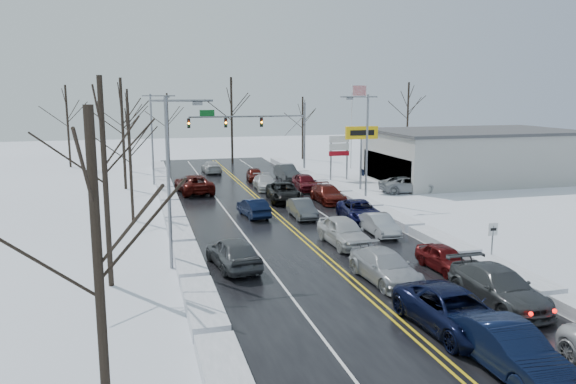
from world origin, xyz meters
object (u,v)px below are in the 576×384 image
object	(u,v)px
tires_plus_sign	(362,137)
flagpole	(353,119)
traffic_signal_mast	(261,126)
oncoming_car_0	(253,217)
dealership_building	(474,155)

from	to	relation	value
tires_plus_sign	flagpole	size ratio (longest dim) A/B	0.60
traffic_signal_mast	flagpole	bearing A→B (deg)	9.73
flagpole	traffic_signal_mast	bearing A→B (deg)	-170.27
flagpole	oncoming_car_0	bearing A→B (deg)	-126.43
dealership_building	tires_plus_sign	bearing A→B (deg)	-171.53
traffic_signal_mast	oncoming_car_0	xyz separation A→B (m)	(-5.24, -20.98, -5.48)
tires_plus_sign	dealership_building	xyz separation A→B (m)	(13.48, 2.01, -2.34)
traffic_signal_mast	dealership_building	bearing A→B (deg)	-25.95
traffic_signal_mast	oncoming_car_0	bearing A→B (deg)	-104.03
tires_plus_sign	flagpole	distance (m)	14.79
traffic_signal_mast	oncoming_car_0	distance (m)	22.30
traffic_signal_mast	dealership_building	world-z (taller)	traffic_signal_mast
tires_plus_sign	dealership_building	world-z (taller)	tires_plus_sign
tires_plus_sign	oncoming_car_0	bearing A→B (deg)	-143.85
traffic_signal_mast	flagpole	world-z (taller)	flagpole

